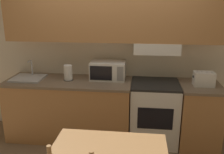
{
  "coord_description": "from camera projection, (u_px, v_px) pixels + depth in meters",
  "views": [
    {
      "loc": [
        0.42,
        -3.75,
        2.03
      ],
      "look_at": [
        0.05,
        -0.59,
        1.06
      ],
      "focal_mm": 40.0,
      "sensor_mm": 36.0,
      "label": 1
    }
  ],
  "objects": [
    {
      "name": "sink_basin",
      "position": [
        28.0,
        78.0,
        3.75
      ],
      "size": [
        0.46,
        0.42,
        0.26
      ],
      "color": "#B7BABF",
      "rests_on": "lower_counter_main"
    },
    {
      "name": "lower_counter_right_stub",
      "position": [
        198.0,
        115.0,
        3.6
      ],
      "size": [
        0.57,
        0.69,
        0.91
      ],
      "color": "#B27A47",
      "rests_on": "ground_plane"
    },
    {
      "name": "ground_plane",
      "position": [
        113.0,
        127.0,
        4.2
      ],
      "size": [
        16.0,
        16.0,
        0.0
      ],
      "primitive_type": "plane",
      "color": "#7F664C"
    },
    {
      "name": "stove_range",
      "position": [
        154.0,
        112.0,
        3.69
      ],
      "size": [
        0.68,
        0.64,
        0.91
      ],
      "color": "white",
      "rests_on": "ground_plane"
    },
    {
      "name": "microwave",
      "position": [
        108.0,
        70.0,
        3.72
      ],
      "size": [
        0.51,
        0.35,
        0.27
      ],
      "color": "white",
      "rests_on": "lower_counter_main"
    },
    {
      "name": "lower_counter_main",
      "position": [
        70.0,
        109.0,
        3.81
      ],
      "size": [
        1.86,
        0.69,
        0.91
      ],
      "color": "#B27A47",
      "rests_on": "ground_plane"
    },
    {
      "name": "wall_back",
      "position": [
        114.0,
        35.0,
        3.67
      ],
      "size": [
        5.49,
        0.38,
        2.55
      ],
      "color": "silver",
      "rests_on": "ground_plane"
    },
    {
      "name": "paper_towel_roll",
      "position": [
        68.0,
        73.0,
        3.66
      ],
      "size": [
        0.14,
        0.14,
        0.23
      ],
      "color": "black",
      "rests_on": "lower_counter_main"
    },
    {
      "name": "toaster",
      "position": [
        204.0,
        79.0,
        3.42
      ],
      "size": [
        0.29,
        0.18,
        0.19
      ],
      "color": "white",
      "rests_on": "lower_counter_right_stub"
    }
  ]
}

